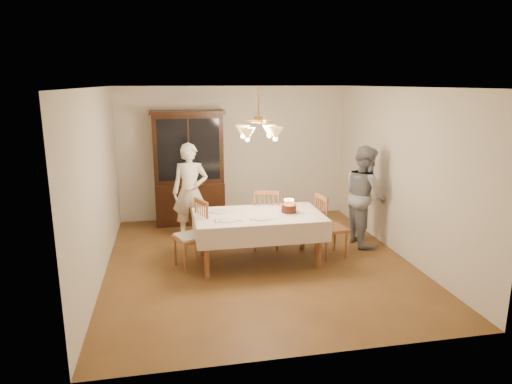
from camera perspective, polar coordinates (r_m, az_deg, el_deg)
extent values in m
plane|color=brown|center=(7.03, 0.32, -8.72)|extent=(5.00, 5.00, 0.00)
plane|color=white|center=(6.51, 0.35, 12.97)|extent=(5.00, 5.00, 0.00)
plane|color=beige|center=(9.08, -2.80, 4.88)|extent=(4.50, 0.00, 4.50)
plane|color=beige|center=(4.31, 6.93, -5.02)|extent=(4.50, 0.00, 4.50)
plane|color=beige|center=(6.60, -19.21, 0.83)|extent=(0.00, 5.00, 5.00)
plane|color=beige|center=(7.42, 17.63, 2.30)|extent=(0.00, 5.00, 5.00)
cube|color=brown|center=(6.79, 0.32, -3.01)|extent=(1.80, 1.00, 0.04)
cube|color=white|center=(6.78, 0.32, -2.82)|extent=(1.90, 1.10, 0.01)
cylinder|color=brown|center=(6.41, -6.20, -7.67)|extent=(0.07, 0.07, 0.71)
cylinder|color=brown|center=(6.73, 7.94, -6.67)|extent=(0.07, 0.07, 0.71)
cylinder|color=brown|center=(7.20, -6.79, -5.28)|extent=(0.07, 0.07, 0.71)
cylinder|color=brown|center=(7.49, 5.86, -4.51)|extent=(0.07, 0.07, 0.71)
cube|color=black|center=(8.91, -8.23, -1.32)|extent=(1.30, 0.50, 0.80)
cube|color=black|center=(8.75, -8.47, 5.42)|extent=(1.30, 0.40, 1.30)
cube|color=black|center=(8.56, -8.41, 5.23)|extent=(1.14, 0.01, 1.14)
cube|color=black|center=(8.64, -8.62, 9.84)|extent=(1.38, 0.54, 0.06)
cube|color=brown|center=(7.52, 1.31, -3.59)|extent=(0.53, 0.51, 0.05)
cube|color=brown|center=(7.20, 1.31, -0.08)|extent=(0.40, 0.13, 0.06)
cylinder|color=brown|center=(7.75, 2.66, -4.89)|extent=(0.04, 0.04, 0.43)
cylinder|color=brown|center=(7.76, 0.00, -4.86)|extent=(0.04, 0.04, 0.43)
cylinder|color=brown|center=(7.43, 2.67, -5.72)|extent=(0.04, 0.04, 0.43)
cylinder|color=brown|center=(7.44, -0.11, -5.69)|extent=(0.04, 0.04, 0.43)
cube|color=brown|center=(6.77, -8.20, -5.71)|extent=(0.55, 0.56, 0.05)
cube|color=brown|center=(6.69, -6.87, -1.23)|extent=(0.18, 0.38, 0.06)
cylinder|color=brown|center=(6.94, -10.05, -7.35)|extent=(0.04, 0.04, 0.43)
cylinder|color=brown|center=(6.63, -8.82, -8.31)|extent=(0.04, 0.04, 0.43)
cylinder|color=brown|center=(7.07, -7.50, -6.86)|extent=(0.04, 0.04, 0.43)
cylinder|color=brown|center=(6.76, -6.17, -7.78)|extent=(0.04, 0.04, 0.43)
cube|color=beige|center=(6.76, -8.21, -5.43)|extent=(0.50, 0.51, 0.03)
cube|color=brown|center=(7.22, 9.40, -4.53)|extent=(0.48, 0.49, 0.05)
cube|color=brown|center=(6.99, 8.19, -0.64)|extent=(0.09, 0.40, 0.06)
cylinder|color=brown|center=(7.22, 11.20, -6.56)|extent=(0.04, 0.04, 0.43)
cylinder|color=brown|center=(7.52, 9.83, -5.69)|extent=(0.04, 0.04, 0.43)
cylinder|color=brown|center=(7.07, 8.79, -6.91)|extent=(0.04, 0.04, 0.43)
cylinder|color=brown|center=(7.37, 7.49, -6.01)|extent=(0.04, 0.04, 0.43)
imported|color=white|center=(7.86, -8.23, -0.04)|extent=(0.68, 0.52, 1.68)
imported|color=slate|center=(7.79, 13.43, -0.43)|extent=(0.66, 0.83, 1.67)
cylinder|color=white|center=(6.85, 4.12, -2.61)|extent=(0.30, 0.30, 0.01)
cylinder|color=#38140C|center=(6.83, 4.13, -2.06)|extent=(0.22, 0.22, 0.12)
cylinder|color=#598CD8|center=(6.82, 4.69, -1.26)|extent=(0.01, 0.01, 0.07)
sphere|color=#FFB23F|center=(6.81, 4.69, -0.93)|extent=(0.01, 0.01, 0.01)
cylinder|color=pink|center=(6.84, 4.58, -1.21)|extent=(0.01, 0.01, 0.07)
sphere|color=#FFB23F|center=(6.83, 4.58, -0.88)|extent=(0.01, 0.01, 0.01)
cylinder|color=#EACC66|center=(6.86, 4.40, -1.17)|extent=(0.01, 0.01, 0.07)
sphere|color=#FFB23F|center=(6.85, 4.40, -0.84)|extent=(0.01, 0.01, 0.01)
cylinder|color=#598CD8|center=(6.87, 4.17, -1.15)|extent=(0.01, 0.01, 0.07)
sphere|color=#FFB23F|center=(6.86, 4.18, -0.82)|extent=(0.01, 0.01, 0.01)
cylinder|color=pink|center=(6.86, 3.95, -1.15)|extent=(0.01, 0.01, 0.07)
sphere|color=#FFB23F|center=(6.85, 3.95, -0.83)|extent=(0.01, 0.01, 0.01)
cylinder|color=#EACC66|center=(6.85, 3.75, -1.18)|extent=(0.01, 0.01, 0.07)
sphere|color=#FFB23F|center=(6.84, 3.76, -0.86)|extent=(0.01, 0.01, 0.01)
cylinder|color=#598CD8|center=(6.83, 3.62, -1.23)|extent=(0.01, 0.01, 0.07)
sphere|color=#FFB23F|center=(6.82, 3.63, -0.90)|extent=(0.01, 0.01, 0.01)
cylinder|color=pink|center=(6.80, 3.59, -1.29)|extent=(0.01, 0.01, 0.07)
sphere|color=#FFB23F|center=(6.79, 3.59, -0.96)|extent=(0.01, 0.01, 0.01)
cylinder|color=#EACC66|center=(6.77, 3.64, -1.35)|extent=(0.01, 0.01, 0.07)
sphere|color=#FFB23F|center=(6.76, 3.65, -1.02)|extent=(0.01, 0.01, 0.01)
cylinder|color=#598CD8|center=(6.75, 3.79, -1.40)|extent=(0.01, 0.01, 0.07)
sphere|color=#FFB23F|center=(6.74, 3.80, -1.07)|extent=(0.01, 0.01, 0.01)
cylinder|color=pink|center=(6.74, 4.00, -1.43)|extent=(0.01, 0.01, 0.07)
sphere|color=#FFB23F|center=(6.73, 4.01, -1.10)|extent=(0.01, 0.01, 0.01)
cylinder|color=#EACC66|center=(6.74, 4.24, -1.43)|extent=(0.01, 0.01, 0.07)
sphere|color=#FFB23F|center=(6.73, 4.24, -1.10)|extent=(0.01, 0.01, 0.01)
cylinder|color=#598CD8|center=(6.75, 4.45, -1.41)|extent=(0.01, 0.01, 0.07)
sphere|color=#FFB23F|center=(6.74, 4.46, -1.09)|extent=(0.01, 0.01, 0.01)
cylinder|color=pink|center=(6.77, 4.62, -1.37)|extent=(0.01, 0.01, 0.07)
sphere|color=#FFB23F|center=(6.76, 4.63, -1.05)|extent=(0.01, 0.01, 0.01)
cylinder|color=#EACC66|center=(6.79, 4.70, -1.32)|extent=(0.01, 0.01, 0.07)
sphere|color=#FFB23F|center=(6.78, 4.71, -0.99)|extent=(0.01, 0.01, 0.01)
cylinder|color=white|center=(6.47, -3.62, -3.56)|extent=(0.24, 0.24, 0.02)
cube|color=silver|center=(6.45, -5.08, -3.67)|extent=(0.01, 0.16, 0.01)
cube|color=beige|center=(6.49, -2.18, -3.49)|extent=(0.10, 0.10, 0.01)
cylinder|color=white|center=(6.55, 0.79, -3.32)|extent=(0.24, 0.24, 0.02)
cube|color=silver|center=(6.52, -0.63, -3.44)|extent=(0.02, 0.16, 0.01)
cube|color=beige|center=(6.58, 2.20, -3.26)|extent=(0.10, 0.10, 0.01)
cylinder|color=white|center=(6.91, -4.75, -2.45)|extent=(0.25, 0.25, 0.02)
cube|color=silver|center=(6.90, -6.17, -2.56)|extent=(0.01, 0.16, 0.01)
cube|color=beige|center=(6.93, -3.34, -2.40)|extent=(0.10, 0.10, 0.01)
cylinder|color=#BF8C3F|center=(6.52, 0.34, 11.21)|extent=(0.02, 0.02, 0.40)
cylinder|color=#BF8C3F|center=(6.53, 0.34, 9.02)|extent=(0.12, 0.12, 0.10)
cone|color=#D8994C|center=(6.78, 1.66, 7.65)|extent=(0.22, 0.22, 0.18)
sphere|color=#FFD899|center=(6.79, 1.66, 7.06)|extent=(0.07, 0.07, 0.07)
cone|color=#D8994C|center=(6.70, -1.67, 7.59)|extent=(0.22, 0.22, 0.18)
sphere|color=#FFD899|center=(6.71, -1.67, 6.99)|extent=(0.07, 0.07, 0.07)
cone|color=#D8994C|center=(6.32, -1.08, 7.22)|extent=(0.22, 0.22, 0.18)
sphere|color=#FFD899|center=(6.32, -1.08, 6.59)|extent=(0.07, 0.07, 0.07)
cone|color=#D8994C|center=(6.40, 2.45, 7.29)|extent=(0.22, 0.22, 0.18)
sphere|color=#FFD899|center=(6.41, 2.44, 6.67)|extent=(0.07, 0.07, 0.07)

